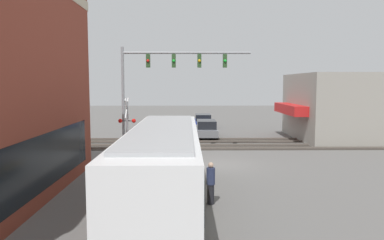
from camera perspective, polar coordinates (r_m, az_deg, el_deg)
ground_plane at (r=22.31m, az=4.19°, el=-6.77°), size 120.00×120.00×0.00m
shop_building at (r=34.81m, az=22.75°, el=1.90°), size 9.55×10.22×5.61m
city_bus at (r=14.33m, az=-4.38°, el=-6.65°), size 12.22×2.59×3.12m
traffic_signal_gantry at (r=25.93m, az=-4.22°, el=7.25°), size 0.42×8.87×7.26m
crossing_signal at (r=25.25m, az=-9.86°, el=-0.13°), size 1.41×1.18×3.81m
rail_track_near at (r=28.18m, az=3.15°, el=-4.12°), size 2.60×60.00×0.15m
rail_track_far at (r=31.33m, az=2.75°, el=-3.14°), size 2.60×60.00×0.15m
parked_car_grey at (r=33.35m, az=2.19°, el=-1.42°), size 4.83×1.82×1.54m
parked_car_blue at (r=40.60m, az=1.67°, el=-0.21°), size 4.57×1.82×1.49m
pedestrian_near_bus at (r=14.96m, az=2.86°, el=-9.56°), size 0.34×0.34×1.68m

